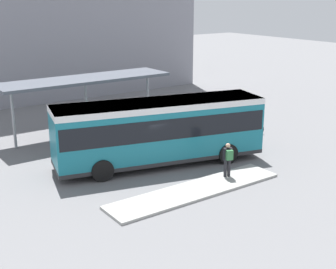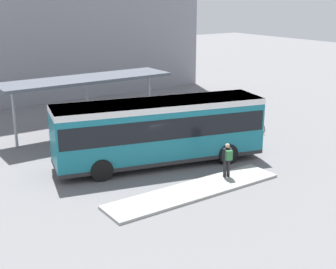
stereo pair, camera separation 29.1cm
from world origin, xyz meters
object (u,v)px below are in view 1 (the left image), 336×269
city_bus (160,128)px  bicycle_red (256,126)px  bicycle_orange (247,124)px  pedestrian_waiting (228,158)px  potted_planter_near_shelter (120,133)px  potted_planter_far_side (64,143)px

city_bus → bicycle_red: city_bus is taller
city_bus → bicycle_orange: (8.20, 2.03, -1.58)m
pedestrian_waiting → bicycle_red: (6.86, 4.86, -0.73)m
bicycle_orange → bicycle_red: bearing=3.5°
pedestrian_waiting → potted_planter_near_shelter: size_ratio=1.43×
potted_planter_near_shelter → city_bus: bearing=-91.1°
city_bus → bicycle_red: 8.54m
bicycle_orange → potted_planter_far_side: 11.86m
city_bus → potted_planter_far_side: 5.52m
pedestrian_waiting → potted_planter_near_shelter: (-1.34, 7.84, -0.46)m
city_bus → pedestrian_waiting: city_bus is taller
pedestrian_waiting → potted_planter_near_shelter: 7.96m
bicycle_orange → potted_planter_far_side: bearing=-103.7°
pedestrian_waiting → bicycle_orange: bearing=-32.3°
bicycle_red → bicycle_orange: bicycle_orange is taller
bicycle_orange → potted_planter_near_shelter: 8.43m
bicycle_red → potted_planter_near_shelter: 8.73m
potted_planter_near_shelter → bicycle_orange: bearing=-15.5°
pedestrian_waiting → bicycle_red: 8.44m
pedestrian_waiting → potted_planter_near_shelter: pedestrian_waiting is taller
pedestrian_waiting → potted_planter_far_side: pedestrian_waiting is taller
bicycle_red → bicycle_orange: 0.73m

